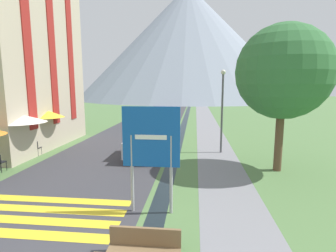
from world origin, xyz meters
The scene contains 16 objects.
ground_plane centered at (0.00, 20.00, 0.00)m, with size 160.00×160.00×0.00m, color #517542.
road centered at (-2.50, 30.00, 0.00)m, with size 6.40×60.00×0.01m.
footpath centered at (3.60, 30.00, 0.00)m, with size 2.20×60.00×0.01m.
drainage_channel centered at (1.20, 30.00, 0.00)m, with size 0.60×60.00×0.00m.
crosswalk_marking centered at (-2.50, 3.44, 0.01)m, with size 5.44×2.54×0.01m.
mountain_distant centered at (-0.26, 78.97, 16.67)m, with size 65.72×65.72×33.35m.
hotel_building centered at (-9.39, 12.00, 6.76)m, with size 6.41×9.16×12.64m.
road_sign centered at (1.02, 3.99, 2.14)m, with size 1.76×0.11×3.34m.
parked_car_near centered at (-0.40, 10.67, 0.91)m, with size 1.82×4.35×1.82m.
parked_car_far centered at (-0.68, 18.68, 0.91)m, with size 1.92×4.23×1.82m.
cafe_chair_far_left centered at (-6.62, 9.93, 0.51)m, with size 0.40×0.40×0.85m.
cafe_umbrella_middle_white centered at (-6.61, 8.89, 2.26)m, with size 2.49×2.49×2.47m.
cafe_umbrella_rear_yellow centered at (-6.53, 11.15, 2.26)m, with size 1.98×1.98×2.48m.
person_seated_near centered at (-6.79, 8.10, 0.70)m, with size 0.32×0.32×1.28m.
streetlamp centered at (3.89, 11.80, 2.89)m, with size 0.28×0.28×4.85m.
tree_by_path centered at (6.20, 8.67, 4.53)m, with size 4.22×4.22×6.66m.
Camera 1 is at (2.32, -3.66, 3.94)m, focal length 28.00 mm.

